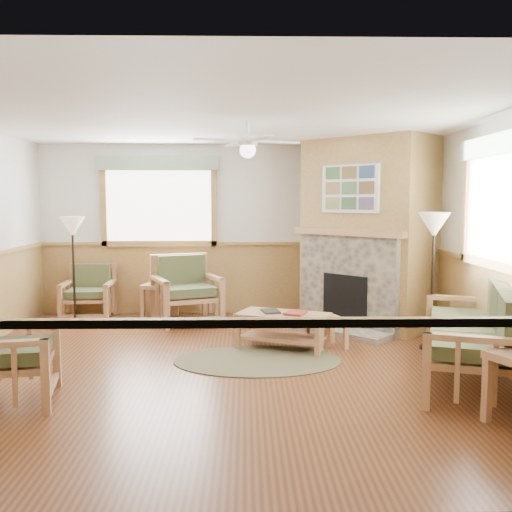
{
  "coord_description": "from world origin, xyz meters",
  "views": [
    {
      "loc": [
        0.27,
        -6.16,
        1.83
      ],
      "look_at": [
        0.4,
        0.7,
        1.15
      ],
      "focal_mm": 40.0,
      "sensor_mm": 36.0,
      "label": 1
    }
  ],
  "objects_px": {
    "footstool": "(326,333)",
    "floor_lamp_left": "(74,271)",
    "armchair_back_left": "(88,292)",
    "armchair_back_right": "(187,290)",
    "armchair_left": "(6,351)",
    "floor_lamp_right": "(432,281)",
    "coffee_table": "(283,331)",
    "sofa": "(470,332)",
    "end_table_chairs": "(160,301)"
  },
  "relations": [
    {
      "from": "footstool",
      "to": "floor_lamp_left",
      "type": "relative_size",
      "value": 0.26
    },
    {
      "from": "armchair_back_left",
      "to": "armchair_back_right",
      "type": "height_order",
      "value": "armchair_back_right"
    },
    {
      "from": "armchair_left",
      "to": "floor_lamp_right",
      "type": "xyz_separation_m",
      "value": [
        4.43,
        1.79,
        0.37
      ]
    },
    {
      "from": "armchair_back_left",
      "to": "coffee_table",
      "type": "xyz_separation_m",
      "value": [
        2.88,
        -1.82,
        -0.19
      ]
    },
    {
      "from": "footstool",
      "to": "floor_lamp_right",
      "type": "height_order",
      "value": "floor_lamp_right"
    },
    {
      "from": "armchair_back_right",
      "to": "coffee_table",
      "type": "height_order",
      "value": "armchair_back_right"
    },
    {
      "from": "coffee_table",
      "to": "floor_lamp_right",
      "type": "distance_m",
      "value": 1.92
    },
    {
      "from": "floor_lamp_right",
      "to": "armchair_left",
      "type": "bearing_deg",
      "value": -158.06
    },
    {
      "from": "coffee_table",
      "to": "floor_lamp_left",
      "type": "distance_m",
      "value": 3.33
    },
    {
      "from": "armchair_back_left",
      "to": "floor_lamp_left",
      "type": "height_order",
      "value": "floor_lamp_left"
    },
    {
      "from": "armchair_back_left",
      "to": "coffee_table",
      "type": "distance_m",
      "value": 3.41
    },
    {
      "from": "sofa",
      "to": "armchair_back_right",
      "type": "distance_m",
      "value": 4.16
    },
    {
      "from": "armchair_back_left",
      "to": "coffee_table",
      "type": "relative_size",
      "value": 0.75
    },
    {
      "from": "sofa",
      "to": "footstool",
      "type": "height_order",
      "value": "sofa"
    },
    {
      "from": "sofa",
      "to": "floor_lamp_left",
      "type": "relative_size",
      "value": 1.35
    },
    {
      "from": "armchair_left",
      "to": "footstool",
      "type": "relative_size",
      "value": 2.25
    },
    {
      "from": "floor_lamp_left",
      "to": "armchair_back_left",
      "type": "bearing_deg",
      "value": 77.98
    },
    {
      "from": "armchair_left",
      "to": "armchair_back_right",
      "type": "bearing_deg",
      "value": -32.61
    },
    {
      "from": "coffee_table",
      "to": "sofa",
      "type": "bearing_deg",
      "value": -11.31
    },
    {
      "from": "armchair_back_right",
      "to": "floor_lamp_left",
      "type": "bearing_deg",
      "value": 160.48
    },
    {
      "from": "end_table_chairs",
      "to": "floor_lamp_right",
      "type": "relative_size",
      "value": 0.32
    },
    {
      "from": "coffee_table",
      "to": "floor_lamp_right",
      "type": "height_order",
      "value": "floor_lamp_right"
    },
    {
      "from": "coffee_table",
      "to": "footstool",
      "type": "relative_size",
      "value": 2.6
    },
    {
      "from": "end_table_chairs",
      "to": "armchair_left",
      "type": "bearing_deg",
      "value": -102.86
    },
    {
      "from": "floor_lamp_right",
      "to": "armchair_back_left",
      "type": "bearing_deg",
      "value": 158.17
    },
    {
      "from": "armchair_back_right",
      "to": "footstool",
      "type": "bearing_deg",
      "value": -59.24
    },
    {
      "from": "armchair_back_right",
      "to": "armchair_left",
      "type": "distance_m",
      "value": 3.56
    },
    {
      "from": "armchair_back_left",
      "to": "armchair_left",
      "type": "xyz_separation_m",
      "value": [
        0.26,
        -3.67,
        0.06
      ]
    },
    {
      "from": "coffee_table",
      "to": "floor_lamp_left",
      "type": "height_order",
      "value": "floor_lamp_left"
    },
    {
      "from": "armchair_back_left",
      "to": "floor_lamp_right",
      "type": "relative_size",
      "value": 0.49
    },
    {
      "from": "armchair_back_left",
      "to": "armchair_left",
      "type": "relative_size",
      "value": 0.87
    },
    {
      "from": "sofa",
      "to": "armchair_back_right",
      "type": "bearing_deg",
      "value": -112.2
    },
    {
      "from": "armchair_left",
      "to": "end_table_chairs",
      "type": "height_order",
      "value": "armchair_left"
    },
    {
      "from": "armchair_back_right",
      "to": "coffee_table",
      "type": "relative_size",
      "value": 0.91
    },
    {
      "from": "coffee_table",
      "to": "footstool",
      "type": "height_order",
      "value": "coffee_table"
    },
    {
      "from": "armchair_back_left",
      "to": "armchair_back_right",
      "type": "bearing_deg",
      "value": -14.1
    },
    {
      "from": "armchair_left",
      "to": "footstool",
      "type": "height_order",
      "value": "armchair_left"
    },
    {
      "from": "sofa",
      "to": "floor_lamp_left",
      "type": "distance_m",
      "value": 5.48
    },
    {
      "from": "sofa",
      "to": "end_table_chairs",
      "type": "distance_m",
      "value": 4.73
    },
    {
      "from": "coffee_table",
      "to": "floor_lamp_right",
      "type": "relative_size",
      "value": 0.65
    },
    {
      "from": "armchair_back_left",
      "to": "floor_lamp_right",
      "type": "distance_m",
      "value": 5.07
    },
    {
      "from": "floor_lamp_left",
      "to": "sofa",
      "type": "bearing_deg",
      "value": -29.01
    },
    {
      "from": "footstool",
      "to": "floor_lamp_right",
      "type": "bearing_deg",
      "value": -4.71
    },
    {
      "from": "armchair_back_right",
      "to": "end_table_chairs",
      "type": "distance_m",
      "value": 0.61
    },
    {
      "from": "sofa",
      "to": "coffee_table",
      "type": "distance_m",
      "value": 2.22
    },
    {
      "from": "armchair_back_left",
      "to": "armchair_back_right",
      "type": "xyz_separation_m",
      "value": [
        1.54,
        -0.35,
        0.09
      ]
    },
    {
      "from": "floor_lamp_right",
      "to": "sofa",
      "type": "bearing_deg",
      "value": -90.0
    },
    {
      "from": "coffee_table",
      "to": "end_table_chairs",
      "type": "distance_m",
      "value": 2.55
    },
    {
      "from": "armchair_left",
      "to": "end_table_chairs",
      "type": "relative_size",
      "value": 1.76
    },
    {
      "from": "coffee_table",
      "to": "end_table_chairs",
      "type": "height_order",
      "value": "end_table_chairs"
    }
  ]
}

